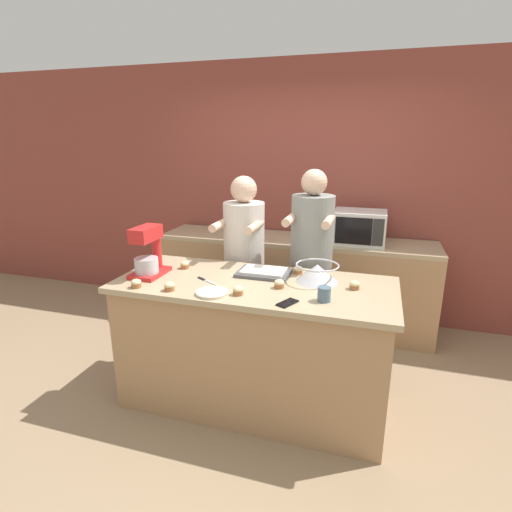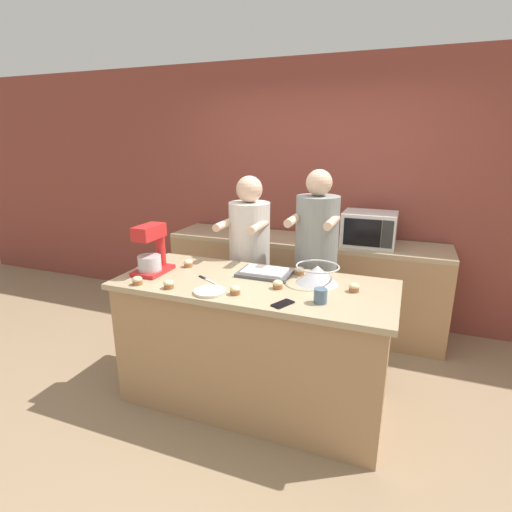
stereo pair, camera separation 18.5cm
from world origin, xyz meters
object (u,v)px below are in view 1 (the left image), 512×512
(knife, at_px, (206,281))
(cupcake_5, at_px, (169,286))
(cell_phone, at_px, (288,303))
(person_right, at_px, (311,267))
(cupcake_6, at_px, (298,270))
(cupcake_4, at_px, (355,285))
(stand_mixer, at_px, (148,254))
(cupcake_1, at_px, (238,291))
(small_plate, at_px, (212,293))
(cupcake_0, at_px, (279,284))
(baking_tray, at_px, (264,272))
(drinking_glass, at_px, (324,294))
(cupcake_2, at_px, (185,265))
(mixing_bowl, at_px, (317,272))
(microwave_oven, at_px, (359,227))
(cupcake_3, at_px, (136,283))
(person_left, at_px, (244,265))

(knife, height_order, cupcake_5, cupcake_5)
(cell_phone, bearing_deg, person_right, 90.90)
(cupcake_5, bearing_deg, cupcake_6, 38.34)
(cell_phone, bearing_deg, cupcake_4, 44.87)
(stand_mixer, bearing_deg, cupcake_1, -13.21)
(cupcake_6, bearing_deg, cell_phone, -85.15)
(small_plate, xyz_separation_m, cupcake_4, (0.87, 0.36, 0.02))
(cupcake_0, bearing_deg, cupcake_5, -159.11)
(cupcake_6, bearing_deg, person_right, 84.78)
(baking_tray, relative_size, drinking_glass, 4.18)
(person_right, bearing_deg, cupcake_2, -150.57)
(mixing_bowl, distance_m, cupcake_2, 1.02)
(microwave_oven, relative_size, cupcake_3, 7.12)
(knife, bearing_deg, microwave_oven, 57.08)
(person_right, distance_m, cupcake_1, 0.96)
(baking_tray, height_order, microwave_oven, microwave_oven)
(cupcake_5, relative_size, cupcake_6, 1.00)
(cell_phone, distance_m, cupcake_3, 1.04)
(baking_tray, bearing_deg, mixing_bowl, -4.46)
(mixing_bowl, relative_size, drinking_glass, 3.31)
(small_plate, bearing_deg, cupcake_2, 133.91)
(cupcake_3, xyz_separation_m, cupcake_4, (1.41, 0.40, 0.00))
(baking_tray, bearing_deg, person_left, 123.64)
(cupcake_2, bearing_deg, cupcake_4, -3.04)
(person_right, height_order, mixing_bowl, person_right)
(cupcake_3, bearing_deg, drinking_glass, 6.35)
(mixing_bowl, distance_m, cupcake_6, 0.21)
(small_plate, relative_size, cupcake_4, 3.09)
(mixing_bowl, distance_m, cell_phone, 0.46)
(person_left, xyz_separation_m, cupcake_1, (0.26, -0.90, 0.13))
(cell_phone, height_order, cupcake_2, cupcake_2)
(cupcake_2, height_order, cupcake_5, same)
(stand_mixer, bearing_deg, cupcake_4, 5.76)
(cupcake_1, bearing_deg, person_left, 106.32)
(cupcake_1, bearing_deg, cupcake_3, -173.66)
(cupcake_1, bearing_deg, cupcake_0, 41.43)
(baking_tray, bearing_deg, cupcake_2, -176.57)
(cupcake_1, relative_size, cupcake_5, 1.00)
(stand_mixer, distance_m, baking_tray, 0.85)
(knife, relative_size, cupcake_5, 2.89)
(drinking_glass, relative_size, cupcake_4, 1.33)
(person_left, bearing_deg, cupcake_2, -121.71)
(small_plate, xyz_separation_m, cupcake_3, (-0.54, -0.04, 0.02))
(mixing_bowl, bearing_deg, cupcake_6, 140.89)
(knife, bearing_deg, cupcake_6, 30.72)
(cupcake_5, bearing_deg, knife, 56.78)
(person_left, distance_m, cupcake_0, 0.86)
(cupcake_6, bearing_deg, cupcake_2, -171.11)
(baking_tray, xyz_separation_m, cupcake_2, (-0.62, -0.04, 0.01))
(cupcake_5, bearing_deg, mixing_bowl, 27.03)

